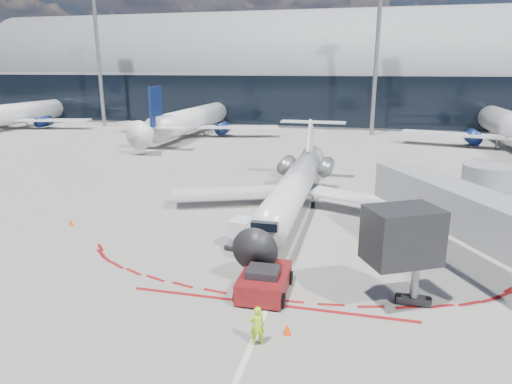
% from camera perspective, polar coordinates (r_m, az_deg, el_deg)
% --- Properties ---
extents(ground, '(260.00, 260.00, 0.00)m').
position_cam_1_polar(ground, '(32.96, 5.76, -4.25)').
color(ground, slate).
rests_on(ground, ground).
extents(apron_centerline, '(0.25, 40.00, 0.01)m').
position_cam_1_polar(apron_centerline, '(34.84, 6.22, -3.16)').
color(apron_centerline, silver).
rests_on(apron_centerline, ground).
extents(apron_stop_bar, '(14.00, 0.25, 0.01)m').
position_cam_1_polar(apron_stop_bar, '(22.59, 1.59, -13.83)').
color(apron_stop_bar, maroon).
rests_on(apron_stop_bar, ground).
extents(terminal_building, '(150.00, 24.15, 24.00)m').
position_cam_1_polar(terminal_building, '(95.90, 11.44, 13.57)').
color(terminal_building, gray).
rests_on(terminal_building, ground).
extents(jet_bridge, '(10.03, 15.20, 4.90)m').
position_cam_1_polar(jet_bridge, '(29.49, 24.27, -1.80)').
color(jet_bridge, '#9C9FA4').
rests_on(jet_bridge, ground).
extents(light_mast_west, '(0.70, 0.70, 25.00)m').
position_cam_1_polar(light_mast_west, '(92.82, -19.07, 15.47)').
color(light_mast_west, gray).
rests_on(light_mast_west, ground).
extents(light_mast_centre, '(0.70, 0.70, 25.00)m').
position_cam_1_polar(light_mast_centre, '(78.83, 14.82, 15.95)').
color(light_mast_centre, gray).
rests_on(light_mast_centre, ground).
extents(regional_jet, '(20.39, 25.14, 6.30)m').
position_cam_1_polar(regional_jet, '(35.59, 4.89, 0.79)').
color(regional_jet, silver).
rests_on(regional_jet, ground).
extents(pushback_tug, '(2.51, 5.77, 1.50)m').
position_cam_1_polar(pushback_tug, '(23.28, 1.04, -11.06)').
color(pushback_tug, '#5E0D0F').
rests_on(pushback_tug, ground).
extents(ramp_worker, '(0.75, 0.66, 1.73)m').
position_cam_1_polar(ramp_worker, '(19.30, 0.14, -16.37)').
color(ramp_worker, '#AFE818').
rests_on(ramp_worker, ground).
extents(uld_container, '(2.34, 2.10, 1.90)m').
position_cam_1_polar(uld_container, '(28.57, -1.45, -5.31)').
color(uld_container, black).
rests_on(uld_container, ground).
extents(safety_cone_left, '(0.33, 0.33, 0.46)m').
position_cam_1_polar(safety_cone_left, '(35.43, -22.14, -3.55)').
color(safety_cone_left, '#FF4005').
rests_on(safety_cone_left, ground).
extents(safety_cone_right, '(0.35, 0.35, 0.49)m').
position_cam_1_polar(safety_cone_right, '(20.31, 3.93, -16.72)').
color(safety_cone_right, '#FF4005').
rests_on(safety_cone_right, ground).
extents(bg_airliner_0, '(33.00, 34.94, 10.68)m').
position_cam_1_polar(bg_airliner_0, '(96.85, -27.67, 10.28)').
color(bg_airliner_0, silver).
rests_on(bg_airliner_0, ground).
extents(bg_airliner_1, '(33.04, 34.98, 10.69)m').
position_cam_1_polar(bg_airliner_1, '(76.95, -7.80, 10.99)').
color(bg_airliner_1, silver).
rests_on(bg_airliner_1, ground).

